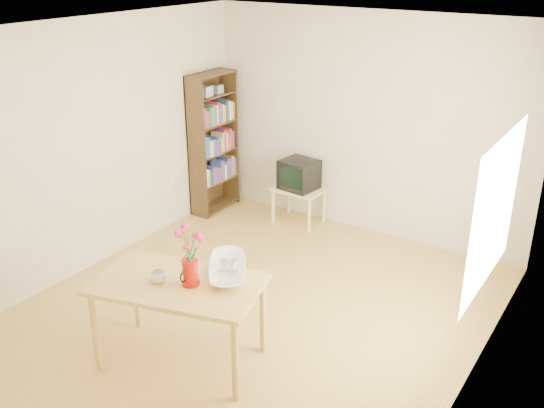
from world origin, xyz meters
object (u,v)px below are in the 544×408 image
Objects in this scene: table at (179,292)px; pitcher at (190,273)px; bowl at (227,250)px; mug at (158,277)px; television at (300,174)px.

table is 6.78× the size of pitcher.
mug is at bearing -130.58° from bowl.
pitcher is 0.27m from mug.
pitcher is at bearing -112.41° from bowl.
television is at bearing -96.71° from mug.
pitcher is at bearing 0.79° from table.
bowl is at bearing 64.38° from pitcher.
pitcher reaches higher than television.
table is at bearing -161.67° from mug.
pitcher is 3.00m from television.
mug is (-0.24, -0.12, -0.05)m from pitcher.
bowl is at bearing -64.21° from television.
television is at bearing 108.37° from bowl.
pitcher is at bearing -169.49° from mug.
bowl reaches higher than pitcher.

